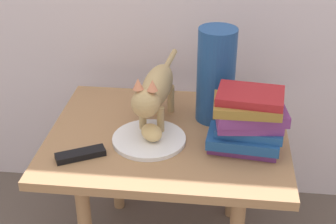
{
  "coord_description": "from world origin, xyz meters",
  "views": [
    {
      "loc": [
        0.16,
        -1.38,
        1.37
      ],
      "look_at": [
        0.0,
        0.0,
        0.6
      ],
      "focal_mm": 53.05,
      "sensor_mm": 36.0,
      "label": 1
    }
  ],
  "objects_px": {
    "side_table": "(168,151)",
    "cat": "(155,90)",
    "bread_roll": "(152,133)",
    "green_vase": "(216,75)",
    "book_stack": "(248,122)",
    "tv_remote": "(81,154)",
    "plate": "(149,139)"
  },
  "relations": [
    {
      "from": "side_table",
      "to": "cat",
      "type": "relative_size",
      "value": 1.63
    },
    {
      "from": "bread_roll",
      "to": "green_vase",
      "type": "bearing_deg",
      "value": 44.03
    },
    {
      "from": "book_stack",
      "to": "tv_remote",
      "type": "height_order",
      "value": "book_stack"
    },
    {
      "from": "plate",
      "to": "book_stack",
      "type": "height_order",
      "value": "book_stack"
    },
    {
      "from": "side_table",
      "to": "book_stack",
      "type": "relative_size",
      "value": 3.2
    },
    {
      "from": "cat",
      "to": "tv_remote",
      "type": "relative_size",
      "value": 3.19
    },
    {
      "from": "bread_roll",
      "to": "book_stack",
      "type": "relative_size",
      "value": 0.33
    },
    {
      "from": "cat",
      "to": "book_stack",
      "type": "distance_m",
      "value": 0.32
    },
    {
      "from": "side_table",
      "to": "book_stack",
      "type": "xyz_separation_m",
      "value": [
        0.25,
        -0.06,
        0.17
      ]
    },
    {
      "from": "book_stack",
      "to": "green_vase",
      "type": "xyz_separation_m",
      "value": [
        -0.1,
        0.18,
        0.06
      ]
    },
    {
      "from": "green_vase",
      "to": "cat",
      "type": "bearing_deg",
      "value": -159.72
    },
    {
      "from": "side_table",
      "to": "plate",
      "type": "distance_m",
      "value": 0.11
    },
    {
      "from": "bread_roll",
      "to": "cat",
      "type": "xyz_separation_m",
      "value": [
        -0.0,
        0.11,
        0.09
      ]
    },
    {
      "from": "cat",
      "to": "side_table",
      "type": "bearing_deg",
      "value": -45.45
    },
    {
      "from": "plate",
      "to": "green_vase",
      "type": "height_order",
      "value": "green_vase"
    },
    {
      "from": "side_table",
      "to": "tv_remote",
      "type": "relative_size",
      "value": 5.2
    },
    {
      "from": "bread_roll",
      "to": "green_vase",
      "type": "xyz_separation_m",
      "value": [
        0.19,
        0.18,
        0.12
      ]
    },
    {
      "from": "side_table",
      "to": "bread_roll",
      "type": "bearing_deg",
      "value": -124.45
    },
    {
      "from": "plate",
      "to": "tv_remote",
      "type": "height_order",
      "value": "tv_remote"
    },
    {
      "from": "plate",
      "to": "book_stack",
      "type": "relative_size",
      "value": 0.97
    },
    {
      "from": "plate",
      "to": "bread_roll",
      "type": "bearing_deg",
      "value": -43.41
    },
    {
      "from": "plate",
      "to": "tv_remote",
      "type": "bearing_deg",
      "value": -149.62
    },
    {
      "from": "plate",
      "to": "book_stack",
      "type": "xyz_separation_m",
      "value": [
        0.3,
        -0.01,
        0.09
      ]
    },
    {
      "from": "plate",
      "to": "book_stack",
      "type": "distance_m",
      "value": 0.32
    },
    {
      "from": "side_table",
      "to": "green_vase",
      "type": "distance_m",
      "value": 0.3
    },
    {
      "from": "plate",
      "to": "green_vase",
      "type": "xyz_separation_m",
      "value": [
        0.2,
        0.17,
        0.16
      ]
    },
    {
      "from": "side_table",
      "to": "tv_remote",
      "type": "height_order",
      "value": "tv_remote"
    },
    {
      "from": "bread_roll",
      "to": "book_stack",
      "type": "xyz_separation_m",
      "value": [
        0.29,
        0.0,
        0.06
      ]
    },
    {
      "from": "book_stack",
      "to": "green_vase",
      "type": "height_order",
      "value": "green_vase"
    },
    {
      "from": "bread_roll",
      "to": "book_stack",
      "type": "bearing_deg",
      "value": 0.26
    },
    {
      "from": "cat",
      "to": "tv_remote",
      "type": "distance_m",
      "value": 0.32
    },
    {
      "from": "green_vase",
      "to": "book_stack",
      "type": "bearing_deg",
      "value": -60.42
    }
  ]
}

